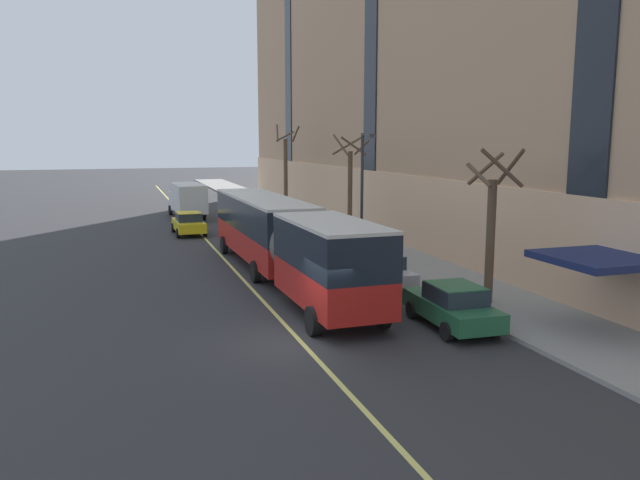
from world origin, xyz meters
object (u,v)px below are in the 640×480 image
object	(u,v)px
city_bus	(282,236)
parked_car_champagne_2	(313,238)
box_truck	(187,198)
parked_car_green_4	(453,306)
parked_car_silver_1	(378,270)
parked_car_green_3	(271,217)
street_tree_far_uptown	(350,186)
street_tree_far_downtown	(286,170)
street_lamp	(364,181)
taxi_cab	(189,223)
street_tree_mid_block	(491,225)

from	to	relation	value
city_bus	parked_car_champagne_2	bearing A→B (deg)	62.35
city_bus	box_truck	distance (m)	24.74
parked_car_champagne_2	parked_car_green_4	distance (m)	15.86
parked_car_silver_1	parked_car_green_3	size ratio (longest dim) A/B	1.02
street_tree_far_uptown	street_tree_far_downtown	size ratio (longest dim) A/B	0.87
parked_car_silver_1	parked_car_champagne_2	distance (m)	9.49
street_tree_far_downtown	street_lamp	size ratio (longest dim) A/B	1.15
city_bus	parked_car_green_4	world-z (taller)	city_bus
taxi_cab	street_lamp	xyz separation A→B (m)	(8.00, -12.11, 3.46)
street_tree_mid_block	street_tree_far_downtown	world-z (taller)	street_tree_far_downtown
parked_car_green_4	street_lamp	distance (m)	13.19
taxi_cab	parked_car_champagne_2	bearing A→B (deg)	-55.16
parked_car_green_4	street_tree_far_uptown	world-z (taller)	street_tree_far_uptown
street_tree_mid_block	street_tree_far_downtown	xyz separation A→B (m)	(0.02, 30.50, 0.67)
street_tree_far_uptown	street_lamp	size ratio (longest dim) A/B	1.00
parked_car_champagne_2	street_tree_far_uptown	size ratio (longest dim) A/B	0.73
city_bus	taxi_cab	size ratio (longest dim) A/B	4.32
city_bus	street_tree_far_uptown	bearing A→B (deg)	52.27
parked_car_champagne_2	parked_car_green_4	xyz separation A→B (m)	(0.08, -15.86, -0.00)
parked_car_champagne_2	taxi_cab	bearing A→B (deg)	124.84
street_tree_mid_block	street_tree_far_uptown	distance (m)	15.26
parked_car_champagne_2	street_tree_far_downtown	size ratio (longest dim) A/B	0.63
parked_car_silver_1	parked_car_green_4	distance (m)	6.37
city_bus	street_lamp	bearing A→B (deg)	34.02
parked_car_champagne_2	street_tree_far_downtown	world-z (taller)	street_tree_far_downtown
street_tree_far_uptown	parked_car_green_3	bearing A→B (deg)	107.66
parked_car_green_3	street_lamp	bearing A→B (deg)	-82.45
city_bus	parked_car_green_4	distance (m)	9.73
street_tree_mid_block	street_lamp	world-z (taller)	street_lamp
parked_car_champagne_2	parked_car_green_3	xyz separation A→B (m)	(0.04, 10.36, -0.00)
parked_car_green_4	parked_car_champagne_2	bearing A→B (deg)	90.28
street_tree_mid_block	street_lamp	xyz separation A→B (m)	(-1.03, 10.53, 1.02)
city_bus	street_tree_far_downtown	xyz separation A→B (m)	(6.54, 23.68, 1.82)
parked_car_champagne_2	street_lamp	distance (m)	5.10
city_bus	street_tree_far_uptown	distance (m)	10.77
street_tree_mid_block	parked_car_green_3	bearing A→B (deg)	96.70
parked_car_green_4	street_tree_far_downtown	size ratio (longest dim) A/B	0.59
parked_car_champagne_2	box_truck	world-z (taller)	box_truck
parked_car_silver_1	box_truck	bearing A→B (deg)	100.97
parked_car_silver_1	street_lamp	xyz separation A→B (m)	(1.81, 6.23, 3.45)
parked_car_silver_1	box_truck	world-z (taller)	box_truck
parked_car_green_3	street_tree_far_downtown	xyz separation A→B (m)	(2.85, 6.35, 3.11)
parked_car_silver_1	parked_car_champagne_2	size ratio (longest dim) A/B	0.99
street_tree_far_downtown	street_lamp	bearing A→B (deg)	-93.00
parked_car_champagne_2	box_truck	xyz separation A→B (m)	(-5.24, 17.71, 0.89)
city_bus	street_tree_far_downtown	world-z (taller)	street_tree_far_downtown
parked_car_champagne_2	street_lamp	size ratio (longest dim) A/B	0.73
city_bus	parked_car_silver_1	bearing A→B (deg)	-34.34
parked_car_silver_1	street_lamp	bearing A→B (deg)	73.82
box_truck	street_tree_mid_block	bearing A→B (deg)	-75.56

